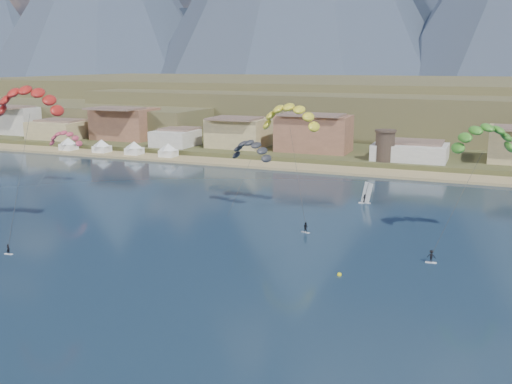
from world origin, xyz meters
TOP-DOWN VIEW (x-y plane):
  - ground at (0.00, 0.00)m, footprint 2400.00×2400.00m
  - beach at (0.00, 106.00)m, footprint 2200.00×12.00m
  - land at (0.00, 560.00)m, footprint 2200.00×900.00m
  - foothills at (22.39, 232.47)m, footprint 940.00×210.00m
  - town at (-40.00, 122.00)m, footprint 400.00×24.00m
  - watchtower at (5.00, 114.00)m, footprint 5.82×5.82m
  - beach_tents at (-76.25, 106.00)m, footprint 43.40×6.40m
  - kitesurfer_red at (-38.17, 29.23)m, footprint 11.90×14.21m
  - kitesurfer_yellow at (-4.54, 60.92)m, footprint 14.42×16.86m
  - kitesurfer_green at (30.15, 52.92)m, footprint 12.09×18.47m
  - distant_kite_pink at (-61.02, 64.32)m, footprint 8.68×6.51m
  - distant_kite_dark at (-11.82, 58.98)m, footprint 9.62×6.86m
  - windsurfer at (8.34, 71.98)m, footprint 2.52×2.77m
  - buoy at (13.37, 29.25)m, footprint 0.64×0.64m

SIDE VIEW (x-z plane):
  - ground at x=0.00m, z-range 0.00..0.00m
  - land at x=0.00m, z-range -2.00..2.00m
  - buoy at x=13.37m, z-range -0.21..0.43m
  - beach at x=0.00m, z-range -0.20..0.70m
  - windsurfer at x=8.34m, z-range -0.79..3.54m
  - beach_tents at x=-76.25m, z-range 1.21..6.21m
  - watchtower at x=5.00m, z-range 2.07..10.67m
  - town at x=-40.00m, z-range 2.00..14.00m
  - foothills at x=22.39m, z-range 0.08..18.08m
  - distant_kite_pink at x=-61.02m, z-range 4.25..19.05m
  - distant_kite_dark at x=-11.82m, z-range 4.55..20.23m
  - kitesurfer_green at x=30.15m, z-range 6.27..28.45m
  - kitesurfer_yellow at x=-4.54m, z-range 6.89..31.14m
  - kitesurfer_red at x=-38.17m, z-range 10.03..36.21m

